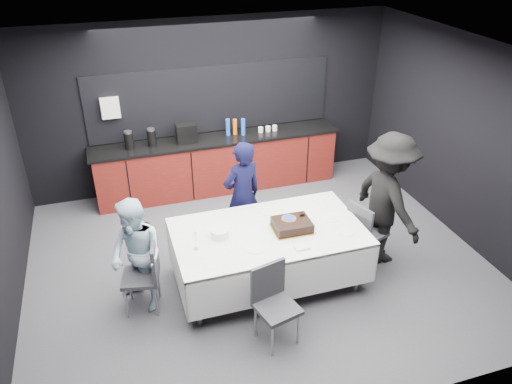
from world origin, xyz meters
TOP-DOWN VIEW (x-y plane):
  - ground at (0.00, 0.00)m, footprint 6.00×6.00m
  - room_shell at (0.00, 0.00)m, footprint 6.04×5.04m
  - kitchenette at (-0.02, 2.22)m, footprint 4.10×0.64m
  - party_table at (0.00, -0.40)m, footprint 2.32×1.32m
  - cake_assembly at (0.28, -0.45)m, footprint 0.49×0.40m
  - plate_stack at (-0.60, -0.34)m, footprint 0.22×0.22m
  - loose_plate_near at (-0.27, -0.72)m, footprint 0.20×0.20m
  - loose_plate_right_a at (0.86, -0.37)m, footprint 0.22×0.22m
  - loose_plate_right_b at (0.89, -0.72)m, footprint 0.20×0.20m
  - loose_plate_far at (0.12, 0.02)m, footprint 0.22×0.22m
  - fork_pile at (0.25, -0.87)m, footprint 0.17×0.11m
  - champagne_flute at (-0.92, -0.50)m, footprint 0.06×0.06m
  - chair_left at (-1.50, -0.42)m, footprint 0.50×0.50m
  - chair_right at (1.32, -0.41)m, footprint 0.53×0.53m
  - chair_near at (-0.25, -1.31)m, footprint 0.51×0.51m
  - person_center at (-0.07, 0.48)m, footprint 0.66×0.53m
  - person_left at (-1.58, -0.35)m, footprint 0.83×0.88m
  - person_right at (1.65, -0.37)m, footprint 0.82×1.25m

SIDE VIEW (x-z plane):
  - ground at x=0.00m, z-range 0.00..0.00m
  - chair_left at x=-1.50m, z-range 0.07..1.00m
  - chair_right at x=1.32m, z-range 0.07..1.00m
  - chair_near at x=-0.25m, z-range 0.07..1.00m
  - kitchenette at x=-0.02m, z-range -0.48..1.57m
  - party_table at x=0.00m, z-range 0.25..1.03m
  - person_left at x=-1.58m, z-range 0.00..1.43m
  - loose_plate_near at x=-0.27m, z-range 0.78..0.79m
  - loose_plate_right_a at x=0.86m, z-range 0.78..0.79m
  - loose_plate_right_b at x=0.89m, z-range 0.78..0.79m
  - loose_plate_far at x=0.12m, z-range 0.78..0.79m
  - fork_pile at x=0.25m, z-range 0.78..0.81m
  - person_center at x=-0.07m, z-range 0.00..1.59m
  - plate_stack at x=-0.60m, z-range 0.78..0.88m
  - cake_assembly at x=0.28m, z-range 0.76..0.92m
  - person_right at x=1.65m, z-range 0.00..1.82m
  - champagne_flute at x=-0.92m, z-range 0.83..1.05m
  - room_shell at x=0.00m, z-range 0.45..3.27m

